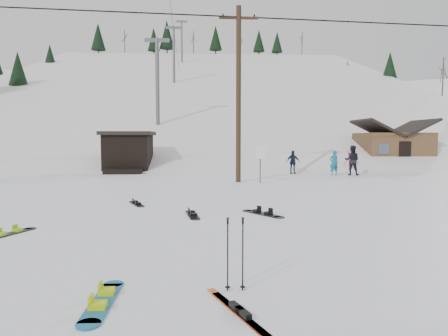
{
  "coord_description": "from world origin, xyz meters",
  "views": [
    {
      "loc": [
        0.25,
        -6.73,
        2.31
      ],
      "look_at": [
        0.83,
        5.23,
        1.4
      ],
      "focal_mm": 32.0,
      "sensor_mm": 36.0,
      "label": 1
    }
  ],
  "objects_px": {
    "hero_snowboard": "(102,301)",
    "utility_pole": "(238,92)",
    "cabin": "(392,148)",
    "hero_skis": "(240,313)"
  },
  "relations": [
    {
      "from": "hero_snowboard",
      "to": "utility_pole",
      "type": "bearing_deg",
      "value": -11.75
    },
    {
      "from": "cabin",
      "to": "hero_skis",
      "type": "bearing_deg",
      "value": -119.08
    },
    {
      "from": "hero_skis",
      "to": "utility_pole",
      "type": "bearing_deg",
      "value": 62.04
    },
    {
      "from": "cabin",
      "to": "hero_skis",
      "type": "xyz_separation_m",
      "value": [
        -14.3,
        -25.71,
        -1.45
      ]
    },
    {
      "from": "utility_pole",
      "to": "hero_skis",
      "type": "height_order",
      "value": "utility_pole"
    },
    {
      "from": "utility_pole",
      "to": "hero_snowboard",
      "type": "distance_m",
      "value": 16.25
    },
    {
      "from": "hero_snowboard",
      "to": "hero_skis",
      "type": "distance_m",
      "value": 1.95
    },
    {
      "from": "cabin",
      "to": "hero_snowboard",
      "type": "xyz_separation_m",
      "value": [
        -16.19,
        -25.23,
        -1.45
      ]
    },
    {
      "from": "hero_skis",
      "to": "hero_snowboard",
      "type": "bearing_deg",
      "value": 142.79
    },
    {
      "from": "utility_pole",
      "to": "hero_snowboard",
      "type": "bearing_deg",
      "value": -101.82
    }
  ]
}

